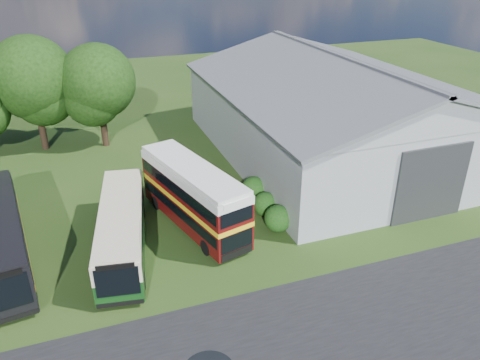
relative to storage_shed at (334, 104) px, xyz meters
name	(u,v)px	position (x,y,z in m)	size (l,w,h in m)	color
ground	(221,315)	(-15.00, -15.98, -4.17)	(120.00, 120.00, 0.00)	#1D3A12
asphalt_road	(307,343)	(-12.00, -18.98, -4.17)	(60.00, 8.00, 0.02)	black
storage_shed	(334,104)	(0.00, 0.00, 0.00)	(18.80, 24.80, 8.15)	gray
tree_mid	(32,78)	(-23.00, 8.82, 2.02)	(6.80, 6.80, 9.60)	black
tree_right_a	(98,81)	(-18.00, 7.82, 1.52)	(6.26, 6.26, 8.83)	black
shrub_front	(277,229)	(-9.40, -9.98, -4.17)	(1.70, 1.70, 1.70)	#194714
shrub_mid	(265,214)	(-9.40, -7.98, -4.17)	(1.60, 1.60, 1.60)	#194714
shrub_back	(254,200)	(-9.40, -5.98, -4.17)	(1.80, 1.80, 1.80)	#194714
bus_green_single	(122,228)	(-18.59, -9.08, -2.67)	(3.96, 10.43, 2.81)	black
bus_maroon_double	(193,196)	(-14.08, -7.73, -2.15)	(4.75, 9.68, 4.03)	black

